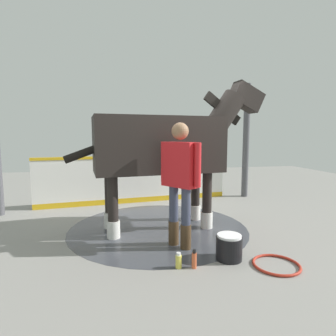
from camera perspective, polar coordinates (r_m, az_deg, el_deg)
name	(u,v)px	position (r m, az deg, el deg)	size (l,w,h in m)	color
ground_plane	(172,225)	(5.02, 0.81, -11.63)	(16.00, 16.00, 0.02)	gray
wet_patch	(158,228)	(4.83, -1.99, -12.22)	(3.01, 3.01, 0.00)	#42444C
barrier_wall	(137,181)	(6.50, -6.53, -2.65)	(0.61, 4.47, 1.11)	white
roof_post_near	(246,141)	(7.30, 15.85, 5.38)	(0.16, 0.16, 2.86)	#4C4C51
horse	(165,145)	(4.60, -0.58, 4.70)	(1.14, 3.45, 2.53)	black
handler	(180,176)	(3.81, 2.47, -1.62)	(0.58, 0.48, 1.75)	#47331E
wash_bucket	(229,247)	(3.72, 12.52, -15.71)	(0.33, 0.33, 0.32)	black
bottle_shampoo	(179,261)	(3.46, 2.21, -18.68)	(0.08, 0.08, 0.19)	#D8CC4C
bottle_spray	(194,260)	(3.46, 5.45, -18.37)	(0.06, 0.06, 0.23)	#CC5933
hose_coil	(276,265)	(3.76, 21.51, -18.12)	(0.57, 0.57, 0.03)	#B72D1E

